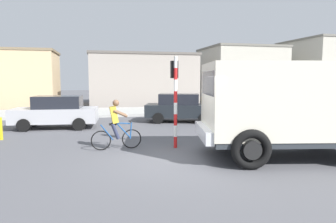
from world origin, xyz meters
TOP-DOWN VIEW (x-y plane):
  - ground_plane at (0.00, 0.00)m, footprint 120.00×120.00m
  - sidewalk_far at (0.00, 13.26)m, footprint 80.00×5.00m
  - truck_foreground at (3.78, -0.39)m, footprint 5.79×3.59m
  - cyclist at (-1.40, 1.85)m, footprint 1.73×0.50m
  - traffic_light_pole at (0.66, 1.71)m, footprint 0.24×0.43m
  - car_red_near at (2.57, 7.85)m, footprint 4.32×2.81m
  - car_white_mid at (-4.00, 7.08)m, footprint 4.13×2.14m
  - car_far_side at (5.77, 7.48)m, footprint 4.30×2.66m
  - pedestrian_near_kerb at (3.87, 7.54)m, footprint 0.34×0.22m
  - bollard_far at (-5.80, 4.56)m, footprint 0.14×0.14m
  - building_corner_left at (-10.22, 20.29)m, footprint 9.47×5.52m
  - building_mid_block at (2.12, 20.47)m, footprint 9.85×6.72m
  - building_corner_right at (12.79, 21.16)m, footprint 7.53×7.09m
  - building_set_back at (22.47, 20.12)m, footprint 7.65×8.01m

SIDE VIEW (x-z plane):
  - ground_plane at x=0.00m, z-range 0.00..0.00m
  - sidewalk_far at x=0.00m, z-range 0.00..0.16m
  - bollard_far at x=-5.80m, z-range 0.00..0.90m
  - car_red_near at x=2.57m, z-range 0.02..1.62m
  - car_white_mid at x=-4.00m, z-range 0.02..1.62m
  - car_far_side at x=5.77m, z-range 0.02..1.62m
  - pedestrian_near_kerb at x=3.87m, z-range 0.04..1.66m
  - cyclist at x=-1.40m, z-range 0.00..1.72m
  - truck_foreground at x=3.78m, z-range 0.22..3.12m
  - traffic_light_pole at x=0.66m, z-range 0.47..3.67m
  - building_mid_block at x=2.12m, z-range 0.00..4.76m
  - building_corner_left at x=-10.22m, z-range 0.00..4.92m
  - building_corner_right at x=12.79m, z-range 0.00..5.73m
  - building_set_back at x=22.47m, z-range 0.00..6.65m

